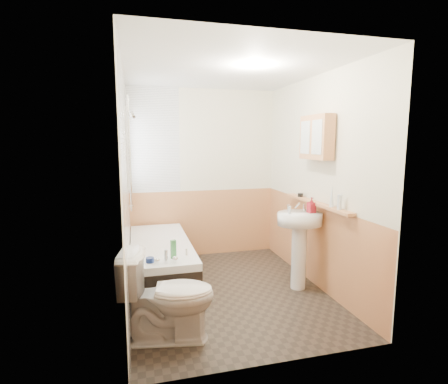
% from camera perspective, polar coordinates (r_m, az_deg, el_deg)
% --- Properties ---
extents(floor, '(2.80, 2.80, 0.00)m').
position_cam_1_polar(floor, '(4.25, 0.53, -15.82)').
color(floor, black).
rests_on(floor, ground).
extents(ceiling, '(2.80, 2.80, 0.00)m').
position_cam_1_polar(ceiling, '(3.96, 0.58, 19.41)').
color(ceiling, white).
rests_on(ceiling, ground).
extents(wall_back, '(2.20, 0.02, 2.50)m').
position_cam_1_polar(wall_back, '(5.28, -3.44, 2.97)').
color(wall_back, '#ECE3C2').
rests_on(wall_back, ground).
extents(wall_front, '(2.20, 0.02, 2.50)m').
position_cam_1_polar(wall_front, '(2.59, 8.70, -2.60)').
color(wall_front, '#ECE3C2').
rests_on(wall_front, ground).
extents(wall_left, '(0.02, 2.80, 2.50)m').
position_cam_1_polar(wall_left, '(3.78, -15.92, 0.58)').
color(wall_left, '#ECE3C2').
rests_on(wall_left, ground).
extents(wall_right, '(0.02, 2.80, 2.50)m').
position_cam_1_polar(wall_right, '(4.33, 14.87, 1.56)').
color(wall_right, '#ECE3C2').
rests_on(wall_right, ground).
extents(wainscot_right, '(0.01, 2.80, 1.00)m').
position_cam_1_polar(wainscot_right, '(4.47, 14.27, -8.04)').
color(wainscot_right, tan).
rests_on(wainscot_right, wall_right).
extents(wainscot_front, '(2.20, 0.01, 1.00)m').
position_cam_1_polar(wainscot_front, '(2.85, 8.18, -17.50)').
color(wainscot_front, tan).
rests_on(wainscot_front, wall_front).
extents(wainscot_back, '(2.20, 0.01, 1.00)m').
position_cam_1_polar(wainscot_back, '(5.38, -3.33, -5.03)').
color(wainscot_back, tan).
rests_on(wainscot_back, wall_back).
extents(tile_cladding_left, '(0.01, 2.80, 2.50)m').
position_cam_1_polar(tile_cladding_left, '(3.78, -15.58, 0.59)').
color(tile_cladding_left, white).
rests_on(tile_cladding_left, wall_left).
extents(tile_return_back, '(0.75, 0.01, 1.50)m').
position_cam_1_polar(tile_return_back, '(5.14, -11.48, 8.27)').
color(tile_return_back, white).
rests_on(tile_return_back, wall_back).
extents(window, '(0.03, 0.79, 0.99)m').
position_cam_1_polar(window, '(4.70, -15.29, 6.94)').
color(window, white).
rests_on(window, wall_left).
extents(bathtub, '(0.70, 1.79, 0.67)m').
position_cam_1_polar(bathtub, '(4.44, -10.29, -11.08)').
color(bathtub, black).
rests_on(bathtub, floor).
extents(shower_riser, '(0.11, 0.09, 1.32)m').
position_cam_1_polar(shower_riser, '(4.14, -15.04, 7.43)').
color(shower_riser, silver).
rests_on(shower_riser, wall_left).
extents(toilet, '(0.88, 0.59, 0.80)m').
position_cam_1_polar(toilet, '(3.21, -9.10, -16.42)').
color(toilet, white).
rests_on(toilet, floor).
extents(sink, '(0.54, 0.43, 1.03)m').
position_cam_1_polar(sink, '(4.21, 12.21, -6.83)').
color(sink, white).
rests_on(sink, floor).
extents(pine_shelf, '(0.10, 1.39, 0.03)m').
position_cam_1_polar(pine_shelf, '(4.22, 14.81, -1.77)').
color(pine_shelf, tan).
rests_on(pine_shelf, wall_right).
extents(medicine_cabinet, '(0.14, 0.56, 0.50)m').
position_cam_1_polar(medicine_cabinet, '(4.15, 14.82, 8.63)').
color(medicine_cabinet, tan).
rests_on(medicine_cabinet, wall_right).
extents(foam_can, '(0.05, 0.05, 0.16)m').
position_cam_1_polar(foam_can, '(3.80, 18.36, -1.56)').
color(foam_can, silver).
rests_on(foam_can, pine_shelf).
extents(green_bottle, '(0.06, 0.06, 0.24)m').
position_cam_1_polar(green_bottle, '(3.92, 17.20, -0.61)').
color(green_bottle, silver).
rests_on(green_bottle, pine_shelf).
extents(black_jar, '(0.09, 0.09, 0.05)m').
position_cam_1_polar(black_jar, '(4.56, 12.38, -0.47)').
color(black_jar, black).
rests_on(black_jar, pine_shelf).
extents(soap_bottle, '(0.10, 0.19, 0.08)m').
position_cam_1_polar(soap_bottle, '(4.16, 14.07, -2.74)').
color(soap_bottle, maroon).
rests_on(soap_bottle, sink).
extents(clear_bottle, '(0.04, 0.04, 0.09)m').
position_cam_1_polar(clear_bottle, '(4.04, 10.67, -2.92)').
color(clear_bottle, silver).
rests_on(clear_bottle, sink).
extents(blue_gel, '(0.06, 0.05, 0.20)m').
position_cam_1_polar(blue_gel, '(3.72, -8.26, -9.23)').
color(blue_gel, '#388447').
rests_on(blue_gel, bathtub).
extents(cream_jar, '(0.10, 0.10, 0.05)m').
position_cam_1_polar(cream_jar, '(3.66, -12.00, -10.80)').
color(cream_jar, navy).
rests_on(cream_jar, bathtub).
extents(orange_bottle, '(0.03, 0.03, 0.07)m').
position_cam_1_polar(orange_bottle, '(3.82, -6.14, -9.67)').
color(orange_bottle, silver).
rests_on(orange_bottle, bathtub).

